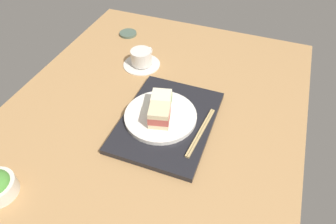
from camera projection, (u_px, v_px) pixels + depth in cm
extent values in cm
cube|color=tan|center=(143.00, 130.00, 99.70)|extent=(140.00, 100.00, 3.00)
cube|color=black|center=(167.00, 121.00, 99.21)|extent=(37.85, 28.68, 1.91)
cylinder|color=white|center=(161.00, 116.00, 98.50)|extent=(23.50, 23.50, 1.48)
cube|color=beige|center=(160.00, 120.00, 94.98)|extent=(8.07, 7.72, 1.70)
cube|color=#B74C42|center=(159.00, 115.00, 93.46)|extent=(8.13, 7.84, 2.64)
cube|color=beige|center=(159.00, 110.00, 91.93)|extent=(8.07, 7.72, 1.70)
cube|color=#EFE5C1|center=(161.00, 105.00, 99.77)|extent=(8.07, 7.72, 1.73)
cube|color=#669347|center=(161.00, 101.00, 98.50)|extent=(8.58, 7.96, 1.88)
cube|color=#EFE5C1|center=(161.00, 97.00, 97.23)|extent=(8.07, 7.72, 1.73)
cube|color=tan|center=(202.00, 132.00, 94.01)|extent=(21.44, 2.81, 0.70)
cube|color=tan|center=(200.00, 132.00, 94.20)|extent=(21.44, 2.81, 0.70)
cylinder|color=silver|center=(142.00, 64.00, 122.57)|extent=(14.79, 14.79, 0.80)
cylinder|color=silver|center=(141.00, 57.00, 120.24)|extent=(8.24, 8.24, 5.80)
cylinder|color=#382111|center=(141.00, 52.00, 118.48)|extent=(7.58, 7.58, 0.40)
torus|color=silver|center=(149.00, 52.00, 122.89)|extent=(4.10, 1.96, 4.05)
cylinder|color=#4C6051|center=(128.00, 34.00, 139.07)|extent=(7.72, 7.72, 1.08)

